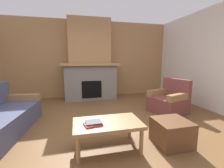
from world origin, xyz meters
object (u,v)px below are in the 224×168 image
object	(u,v)px
fireplace	(90,65)
armchair	(169,101)
ottoman	(171,132)
coffee_table	(107,125)

from	to	relation	value
fireplace	armchair	bearing A→B (deg)	-47.54
ottoman	fireplace	bearing A→B (deg)	105.79
ottoman	armchair	bearing A→B (deg)	57.42
armchair	ottoman	xyz separation A→B (m)	(-0.86, -1.35, -0.09)
armchair	ottoman	distance (m)	1.61
armchair	coffee_table	xyz separation A→B (m)	(-1.88, -1.24, 0.08)
fireplace	armchair	size ratio (longest dim) A/B	2.83
armchair	coffee_table	distance (m)	2.25
fireplace	armchair	world-z (taller)	fireplace
armchair	fireplace	bearing A→B (deg)	132.46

